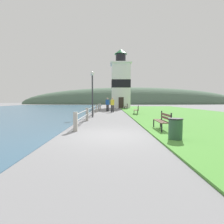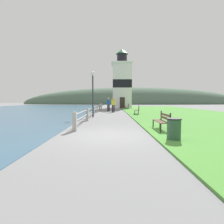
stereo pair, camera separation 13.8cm
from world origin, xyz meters
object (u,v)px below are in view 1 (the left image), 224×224
(lighthouse, at_px, (121,83))
(lamp_post, at_px, (92,86))
(park_bench_midway, at_px, (137,109))
(person_by_railing, at_px, (108,104))
(park_bench_near, at_px, (163,120))
(trash_bin, at_px, (175,129))
(park_bench_far, at_px, (126,106))
(person_strolling, at_px, (112,104))

(lighthouse, bearing_deg, lamp_post, -101.11)
(park_bench_midway, relative_size, person_by_railing, 1.03)
(park_bench_midway, relative_size, lamp_post, 0.47)
(park_bench_near, distance_m, trash_bin, 2.15)
(lamp_post, bearing_deg, park_bench_near, -57.92)
(park_bench_near, xyz_separation_m, park_bench_midway, (0.16, 9.50, 0.00))
(park_bench_near, distance_m, lamp_post, 8.10)
(person_by_railing, bearing_deg, lamp_post, -161.19)
(park_bench_near, xyz_separation_m, person_by_railing, (-2.95, 14.35, 0.45))
(person_by_railing, distance_m, trash_bin, 16.74)
(park_bench_midway, relative_size, trash_bin, 2.23)
(person_by_railing, bearing_deg, park_bench_midway, -119.83)
(park_bench_near, xyz_separation_m, lighthouse, (-0.63, 24.51, 4.19))
(park_bench_near, xyz_separation_m, lamp_post, (-4.14, 6.61, 2.20))
(park_bench_near, height_order, lighthouse, lighthouse)
(park_bench_near, relative_size, person_by_railing, 0.90)
(lamp_post, bearing_deg, park_bench_far, 72.30)
(park_bench_far, relative_size, person_by_railing, 1.02)
(park_bench_midway, height_order, person_strolling, person_strolling)
(person_by_railing, bearing_deg, park_bench_near, -140.81)
(lamp_post, bearing_deg, person_strolling, 73.78)
(park_bench_midway, height_order, person_by_railing, person_by_railing)
(trash_bin, bearing_deg, lamp_post, 114.33)
(park_bench_midway, height_order, park_bench_far, same)
(park_bench_far, distance_m, lamp_post, 13.88)
(park_bench_midway, xyz_separation_m, trash_bin, (-0.34, -11.64, -0.12))
(lighthouse, relative_size, lamp_post, 2.76)
(lighthouse, bearing_deg, person_by_railing, -102.85)
(park_bench_midway, bearing_deg, person_by_railing, -49.43)
(person_strolling, relative_size, lamp_post, 0.46)
(trash_bin, bearing_deg, lighthouse, 90.95)
(person_strolling, relative_size, trash_bin, 2.15)
(park_bench_near, bearing_deg, person_by_railing, -77.23)
(person_by_railing, bearing_deg, trash_bin, -142.91)
(park_bench_far, relative_size, trash_bin, 2.20)
(park_bench_midway, height_order, lamp_post, lamp_post)
(park_bench_midway, distance_m, person_strolling, 4.17)
(trash_bin, bearing_deg, person_by_railing, 99.50)
(park_bench_far, bearing_deg, person_strolling, 73.86)
(person_by_railing, bearing_deg, lighthouse, 14.74)
(person_strolling, distance_m, person_by_railing, 1.65)
(trash_bin, height_order, lamp_post, lamp_post)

